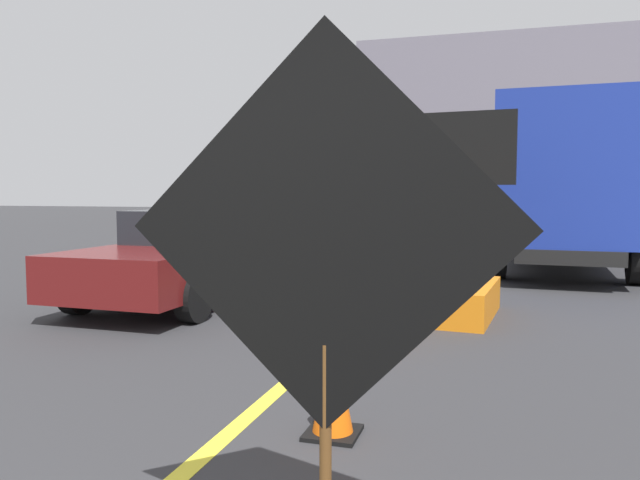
# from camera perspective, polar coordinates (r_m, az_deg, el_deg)

# --- Properties ---
(lane_center_stripe) EXTENTS (0.14, 36.00, 0.01)m
(lane_center_stripe) POSITION_cam_1_polar(r_m,az_deg,el_deg) (6.19, -0.60, -11.02)
(lane_center_stripe) COLOR yellow
(lane_center_stripe) RESTS_ON ground
(roadwork_sign) EXTENTS (1.63, 0.16, 2.33)m
(roadwork_sign) POSITION_cam_1_polar(r_m,az_deg,el_deg) (2.42, 0.51, 0.03)
(roadwork_sign) COLOR #593819
(roadwork_sign) RESTS_ON ground
(arrow_board_trailer) EXTENTS (1.60, 1.89, 2.70)m
(arrow_board_trailer) POSITION_cam_1_polar(r_m,az_deg,el_deg) (8.34, 12.10, -3.73)
(arrow_board_trailer) COLOR orange
(arrow_board_trailer) RESTS_ON ground
(box_truck) EXTENTS (2.89, 7.05, 3.38)m
(box_truck) POSITION_cam_1_polar(r_m,az_deg,el_deg) (14.00, 21.74, 4.87)
(box_truck) COLOR black
(box_truck) RESTS_ON ground
(pickup_car) EXTENTS (2.08, 5.10, 1.38)m
(pickup_car) POSITION_cam_1_polar(r_m,az_deg,el_deg) (9.82, -11.24, -1.20)
(pickup_car) COLOR #591414
(pickup_car) RESTS_ON ground
(highway_guide_sign) EXTENTS (2.79, 0.24, 5.00)m
(highway_guide_sign) POSITION_cam_1_polar(r_m,az_deg,el_deg) (23.44, 23.76, 8.44)
(highway_guide_sign) COLOR gray
(highway_guide_sign) RESTS_ON ground
(far_building_block) EXTENTS (14.20, 9.29, 8.96)m
(far_building_block) POSITION_cam_1_polar(r_m,az_deg,el_deg) (34.23, 17.03, 9.04)
(far_building_block) COLOR slate
(far_building_block) RESTS_ON ground
(traffic_cone_near_sign) EXTENTS (0.36, 0.36, 0.74)m
(traffic_cone_near_sign) POSITION_cam_1_polar(r_m,az_deg,el_deg) (4.27, 1.20, -13.16)
(traffic_cone_near_sign) COLOR black
(traffic_cone_near_sign) RESTS_ON ground
(traffic_cone_mid_lane) EXTENTS (0.36, 0.36, 0.72)m
(traffic_cone_mid_lane) POSITION_cam_1_polar(r_m,az_deg,el_deg) (6.65, 6.80, -6.86)
(traffic_cone_mid_lane) COLOR black
(traffic_cone_mid_lane) RESTS_ON ground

